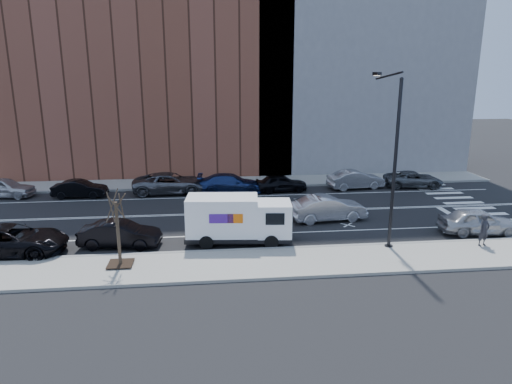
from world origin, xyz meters
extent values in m
plane|color=black|center=(0.00, 0.00, 0.00)|extent=(120.00, 120.00, 0.00)
cube|color=gray|center=(0.00, -8.80, 0.07)|extent=(44.00, 3.60, 0.15)
cube|color=gray|center=(0.00, 8.80, 0.07)|extent=(44.00, 3.60, 0.15)
cube|color=gray|center=(0.00, -7.00, 0.08)|extent=(44.00, 0.25, 0.17)
cube|color=gray|center=(0.00, 7.00, 0.08)|extent=(44.00, 0.25, 0.17)
cube|color=brown|center=(-8.00, 15.60, 11.00)|extent=(26.00, 10.00, 22.00)
cube|color=slate|center=(12.00, 15.60, 13.00)|extent=(20.00, 10.00, 26.00)
cylinder|color=black|center=(7.00, -7.40, 4.50)|extent=(0.18, 0.18, 9.00)
cylinder|color=black|center=(7.00, -7.40, 0.10)|extent=(0.44, 0.44, 0.20)
sphere|color=black|center=(7.00, -7.40, 8.95)|extent=(0.20, 0.20, 0.20)
cylinder|color=black|center=(7.00, -5.70, 9.10)|extent=(0.11, 3.49, 0.48)
cube|color=black|center=(7.00, -4.00, 9.20)|extent=(0.25, 0.80, 0.18)
cube|color=#FFF2CC|center=(7.00, -4.00, 9.10)|extent=(0.18, 0.55, 0.03)
cube|color=black|center=(-7.00, -8.40, 0.23)|extent=(1.20, 1.20, 0.04)
cylinder|color=#382B1E|center=(-7.00, -8.40, 1.75)|extent=(0.16, 0.16, 3.20)
cylinder|color=#382B1E|center=(-6.75, -8.40, 3.15)|extent=(0.06, 0.80, 1.44)
cylinder|color=#382B1E|center=(-6.92, -8.16, 3.15)|extent=(0.81, 0.31, 1.19)
cylinder|color=#382B1E|center=(-7.20, -8.25, 3.15)|extent=(0.58, 0.76, 1.50)
cylinder|color=#382B1E|center=(-7.20, -8.55, 3.15)|extent=(0.47, 0.61, 1.37)
cylinder|color=#382B1E|center=(-6.92, -8.64, 3.15)|extent=(0.72, 0.29, 1.13)
cube|color=black|center=(-1.07, -5.60, 0.42)|extent=(5.88, 2.46, 0.28)
cube|color=white|center=(0.95, -5.79, 1.43)|extent=(2.02, 2.15, 1.85)
cube|color=black|center=(1.89, -5.88, 1.71)|extent=(0.21, 1.71, 0.88)
cube|color=black|center=(0.86, -6.79, 1.71)|extent=(1.01, 0.13, 0.65)
cube|color=black|center=(1.04, -4.79, 1.71)|extent=(1.01, 0.13, 0.65)
cube|color=black|center=(1.85, -5.87, 0.51)|extent=(0.31, 1.85, 0.32)
cube|color=white|center=(-1.90, -5.52, 1.62)|extent=(4.05, 2.38, 2.12)
cube|color=#47198C|center=(-2.00, -6.55, 1.75)|extent=(1.29, 0.14, 0.51)
cube|color=orange|center=(-1.26, -6.62, 1.75)|extent=(0.83, 0.10, 0.51)
cube|color=#47198C|center=(-1.81, -4.49, 1.75)|extent=(1.29, 0.14, 0.51)
cube|color=orange|center=(-1.07, -4.56, 1.75)|extent=(0.83, 0.10, 0.51)
cylinder|color=black|center=(0.68, -6.69, 0.39)|extent=(0.80, 0.33, 0.78)
cylinder|color=black|center=(0.85, -4.85, 0.39)|extent=(0.80, 0.33, 0.78)
cylinder|color=black|center=(-2.82, -6.37, 0.39)|extent=(0.80, 0.33, 0.78)
cylinder|color=black|center=(-2.64, -4.53, 0.39)|extent=(0.80, 0.33, 0.78)
imported|color=#B9BABF|center=(-18.15, 5.99, 0.76)|extent=(4.68, 2.39, 1.53)
imported|color=black|center=(-12.39, 5.37, 0.67)|extent=(4.11, 1.61, 1.33)
imported|color=#53545B|center=(-5.60, 5.89, 0.81)|extent=(5.88, 2.80, 1.62)
imported|color=navy|center=(-0.87, 5.57, 0.75)|extent=(5.28, 2.38, 1.50)
imported|color=black|center=(3.20, 5.45, 0.70)|extent=(4.20, 1.87, 1.40)
imported|color=#99999D|center=(9.44, 5.72, 0.76)|extent=(4.78, 2.22, 1.52)
imported|color=#4E5256|center=(14.40, 5.73, 0.66)|extent=(5.02, 2.82, 1.33)
imported|color=#B6B5BA|center=(4.99, -2.19, 0.80)|extent=(5.06, 2.28, 1.61)
imported|color=black|center=(-7.50, -5.49, 0.72)|extent=(4.50, 1.99, 1.44)
imported|color=black|center=(-12.98, -6.07, 0.79)|extent=(5.77, 2.75, 1.59)
imported|color=#B0B0B5|center=(13.17, -5.65, 0.77)|extent=(4.66, 2.26, 1.53)
imported|color=#222228|center=(12.10, -7.86, 1.02)|extent=(0.72, 0.56, 1.75)
camera|label=1|loc=(-2.65, -29.63, 9.24)|focal=32.00mm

